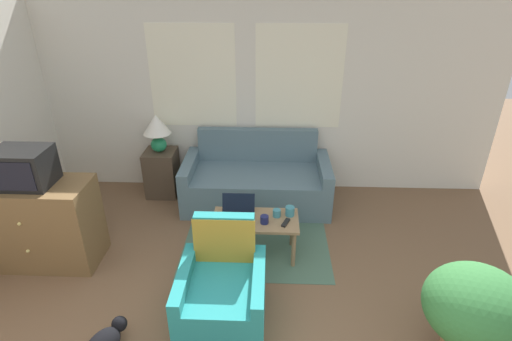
{
  "coord_description": "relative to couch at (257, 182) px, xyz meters",
  "views": [
    {
      "loc": [
        0.26,
        -1.59,
        2.76
      ],
      "look_at": [
        0.09,
        2.41,
        0.75
      ],
      "focal_mm": 28.0,
      "sensor_mm": 36.0,
      "label": 1
    }
  ],
  "objects": [
    {
      "name": "cup_navy",
      "position": [
        0.13,
        -1.19,
        0.21
      ],
      "size": [
        0.09,
        0.09,
        0.08
      ],
      "color": "#191E4C",
      "rests_on": "coffee_table"
    },
    {
      "name": "television",
      "position": [
        -2.17,
        -1.3,
        0.81
      ],
      "size": [
        0.51,
        0.4,
        0.37
      ],
      "color": "black",
      "rests_on": "tv_dresser"
    },
    {
      "name": "couch",
      "position": [
        0.0,
        0.0,
        0.0
      ],
      "size": [
        1.86,
        0.89,
        0.9
      ],
      "color": "slate",
      "rests_on": "ground_plane"
    },
    {
      "name": "rug",
      "position": [
        0.03,
        -0.6,
        -0.28
      ],
      "size": [
        1.61,
        1.96,
        0.01
      ],
      "color": "#476651",
      "rests_on": "ground_plane"
    },
    {
      "name": "cup_white",
      "position": [
        0.39,
        -1.04,
        0.22
      ],
      "size": [
        0.1,
        0.1,
        0.1
      ],
      "color": "teal",
      "rests_on": "coffee_table"
    },
    {
      "name": "coffee_table",
      "position": [
        0.03,
        -1.13,
        0.11
      ],
      "size": [
        0.9,
        0.46,
        0.45
      ],
      "color": "#8E704C",
      "rests_on": "ground_plane"
    },
    {
      "name": "laptop",
      "position": [
        -0.15,
        -1.08,
        0.22
      ],
      "size": [
        0.34,
        0.26,
        0.22
      ],
      "color": "black",
      "rests_on": "coffee_table"
    },
    {
      "name": "potted_plant",
      "position": [
        1.72,
        -2.35,
        0.23
      ],
      "size": [
        0.77,
        0.77,
        0.83
      ],
      "color": "#996B42",
      "rests_on": "ground_plane"
    },
    {
      "name": "table_lamp",
      "position": [
        -1.29,
        0.15,
        0.67
      ],
      "size": [
        0.36,
        0.36,
        0.5
      ],
      "color": "#1E8451",
      "rests_on": "side_table"
    },
    {
      "name": "wall_back",
      "position": [
        -0.08,
        0.46,
        1.03
      ],
      "size": [
        6.41,
        0.06,
        2.6
      ],
      "color": "silver",
      "rests_on": "ground_plane"
    },
    {
      "name": "armchair",
      "position": [
        -0.22,
        -2.0,
        -0.02
      ],
      "size": [
        0.73,
        0.77,
        0.88
      ],
      "color": "teal",
      "rests_on": "ground_plane"
    },
    {
      "name": "tv_dresser",
      "position": [
        -2.17,
        -1.3,
        0.17
      ],
      "size": [
        1.13,
        0.57,
        0.91
      ],
      "color": "brown",
      "rests_on": "ground_plane"
    },
    {
      "name": "side_table",
      "position": [
        -1.29,
        0.15,
        0.04
      ],
      "size": [
        0.41,
        0.41,
        0.63
      ],
      "color": "#4C3D2D",
      "rests_on": "ground_plane"
    },
    {
      "name": "tv_remote",
      "position": [
        0.34,
        -1.19,
        0.18
      ],
      "size": [
        0.1,
        0.16,
        0.02
      ],
      "color": "black",
      "rests_on": "coffee_table"
    },
    {
      "name": "cup_yellow",
      "position": [
        0.25,
        -1.07,
        0.21
      ],
      "size": [
        0.08,
        0.08,
        0.08
      ],
      "color": "teal",
      "rests_on": "coffee_table"
    }
  ]
}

